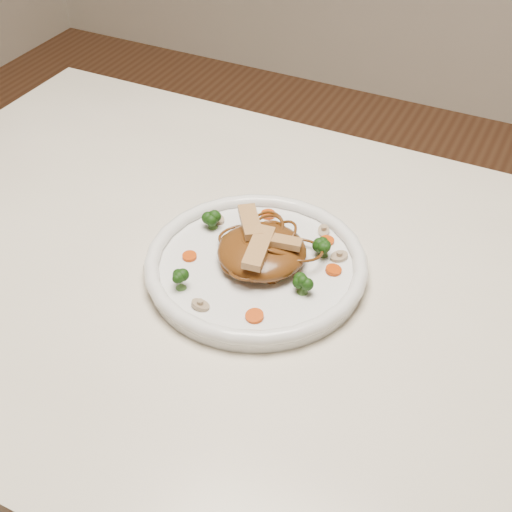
% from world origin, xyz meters
% --- Properties ---
extents(table, '(1.20, 0.80, 0.75)m').
position_xyz_m(table, '(0.00, 0.00, 0.65)').
color(table, silver).
rests_on(table, ground).
extents(plate, '(0.32, 0.32, 0.02)m').
position_xyz_m(plate, '(0.01, 0.01, 0.76)').
color(plate, white).
rests_on(plate, table).
extents(noodle_mound, '(0.13, 0.13, 0.04)m').
position_xyz_m(noodle_mound, '(0.02, 0.02, 0.78)').
color(noodle_mound, '#5C3411').
rests_on(noodle_mound, plate).
extents(chicken_a, '(0.07, 0.03, 0.01)m').
position_xyz_m(chicken_a, '(0.04, 0.02, 0.80)').
color(chicken_a, tan).
rests_on(chicken_a, noodle_mound).
extents(chicken_b, '(0.06, 0.07, 0.01)m').
position_xyz_m(chicken_b, '(-0.01, 0.04, 0.81)').
color(chicken_b, tan).
rests_on(chicken_b, noodle_mound).
extents(chicken_c, '(0.04, 0.08, 0.01)m').
position_xyz_m(chicken_c, '(0.02, -0.00, 0.81)').
color(chicken_c, tan).
rests_on(chicken_c, noodle_mound).
extents(broccoli_0, '(0.03, 0.03, 0.03)m').
position_xyz_m(broccoli_0, '(0.09, 0.07, 0.78)').
color(broccoli_0, '#1A3E0D').
rests_on(broccoli_0, plate).
extents(broccoli_1, '(0.03, 0.03, 0.03)m').
position_xyz_m(broccoli_1, '(-0.07, 0.05, 0.78)').
color(broccoli_1, '#1A3E0D').
rests_on(broccoli_1, plate).
extents(broccoli_2, '(0.03, 0.03, 0.03)m').
position_xyz_m(broccoli_2, '(-0.05, -0.07, 0.78)').
color(broccoli_2, '#1A3E0D').
rests_on(broccoli_2, plate).
extents(broccoli_3, '(0.03, 0.03, 0.03)m').
position_xyz_m(broccoli_3, '(0.09, -0.01, 0.78)').
color(broccoli_3, '#1A3E0D').
rests_on(broccoli_3, plate).
extents(carrot_0, '(0.02, 0.02, 0.00)m').
position_xyz_m(carrot_0, '(0.08, 0.09, 0.77)').
color(carrot_0, '#B92E06').
rests_on(carrot_0, plate).
extents(carrot_1, '(0.02, 0.02, 0.00)m').
position_xyz_m(carrot_1, '(-0.07, -0.02, 0.77)').
color(carrot_1, '#B92E06').
rests_on(carrot_1, plate).
extents(carrot_2, '(0.03, 0.03, 0.00)m').
position_xyz_m(carrot_2, '(0.11, 0.04, 0.77)').
color(carrot_2, '#B92E06').
rests_on(carrot_2, plate).
extents(carrot_3, '(0.02, 0.02, 0.00)m').
position_xyz_m(carrot_3, '(-0.02, 0.11, 0.77)').
color(carrot_3, '#B92E06').
rests_on(carrot_3, plate).
extents(carrot_4, '(0.03, 0.03, 0.00)m').
position_xyz_m(carrot_4, '(0.06, -0.08, 0.77)').
color(carrot_4, '#B92E06').
rests_on(carrot_4, plate).
extents(mushroom_0, '(0.02, 0.02, 0.01)m').
position_xyz_m(mushroom_0, '(-0.01, -0.09, 0.77)').
color(mushroom_0, tan).
rests_on(mushroom_0, plate).
extents(mushroom_1, '(0.03, 0.03, 0.01)m').
position_xyz_m(mushroom_1, '(0.11, 0.07, 0.77)').
color(mushroom_1, tan).
rests_on(mushroom_1, plate).
extents(mushroom_2, '(0.04, 0.04, 0.01)m').
position_xyz_m(mushroom_2, '(-0.08, 0.07, 0.77)').
color(mushroom_2, tan).
rests_on(mushroom_2, plate).
extents(mushroom_3, '(0.03, 0.03, 0.01)m').
position_xyz_m(mushroom_3, '(0.07, 0.11, 0.77)').
color(mushroom_3, tan).
rests_on(mushroom_3, plate).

